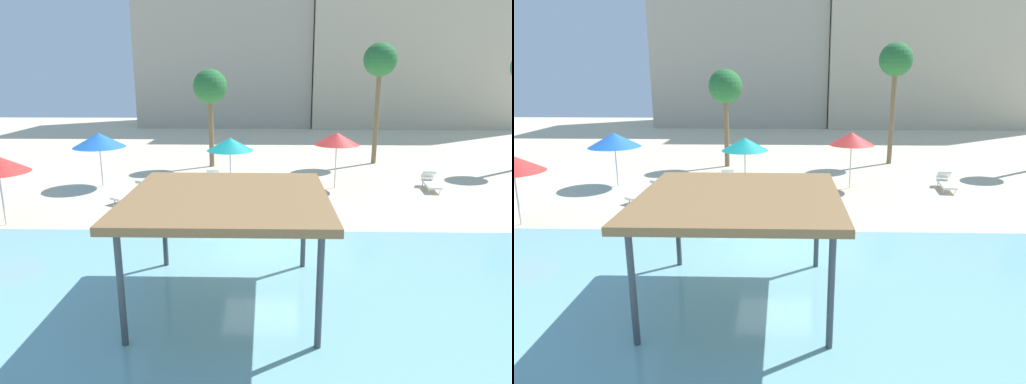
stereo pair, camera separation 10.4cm
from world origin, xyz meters
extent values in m
plane|color=beige|center=(0.00, 0.00, 0.00)|extent=(80.00, 80.00, 0.00)
cube|color=#7AB7C1|center=(0.00, -5.25, 0.02)|extent=(44.00, 13.50, 0.04)
cylinder|color=#42474C|center=(-2.72, -1.37, 1.24)|extent=(0.14, 0.14, 2.49)
cylinder|color=#42474C|center=(1.16, -1.37, 1.24)|extent=(0.14, 0.14, 2.49)
cylinder|color=#42474C|center=(-2.72, -5.25, 1.24)|extent=(0.14, 0.14, 2.49)
cylinder|color=#42474C|center=(1.16, -5.25, 1.24)|extent=(0.14, 0.14, 2.49)
cube|color=olive|center=(-0.78, -3.31, 2.58)|extent=(4.58, 4.58, 0.18)
cylinder|color=silver|center=(3.38, 7.67, 1.03)|extent=(0.06, 0.06, 2.07)
cone|color=red|center=(3.38, 7.67, 2.36)|extent=(2.10, 2.10, 0.58)
cylinder|color=silver|center=(-1.46, 6.24, 1.01)|extent=(0.06, 0.06, 2.02)
cone|color=teal|center=(-1.46, 6.24, 2.31)|extent=(2.05, 2.05, 0.56)
cylinder|color=silver|center=(-9.28, 2.04, 0.98)|extent=(0.06, 0.06, 1.95)
cylinder|color=silver|center=(-7.75, 7.74, 0.95)|extent=(0.06, 0.06, 1.90)
cone|color=blue|center=(-7.75, 7.74, 2.24)|extent=(2.45, 2.45, 0.67)
cylinder|color=white|center=(-5.82, 4.52, 0.11)|extent=(0.05, 0.05, 0.22)
cylinder|color=white|center=(-6.22, 4.77, 0.11)|extent=(0.05, 0.05, 0.22)
cylinder|color=white|center=(-5.05, 5.74, 0.11)|extent=(0.05, 0.05, 0.22)
cylinder|color=white|center=(-5.46, 6.00, 0.11)|extent=(0.05, 0.05, 0.22)
cube|color=white|center=(-5.64, 5.26, 0.27)|extent=(1.46, 1.85, 0.10)
cube|color=white|center=(-5.25, 5.89, 0.55)|extent=(0.78, 0.75, 0.40)
cylinder|color=white|center=(-1.96, 1.24, 0.11)|extent=(0.05, 0.05, 0.22)
cylinder|color=white|center=(-2.36, 1.51, 0.11)|extent=(0.05, 0.05, 0.22)
cylinder|color=white|center=(-1.16, 2.44, 0.11)|extent=(0.05, 0.05, 0.22)
cylinder|color=white|center=(-1.56, 2.70, 0.11)|extent=(0.05, 0.05, 0.22)
cube|color=white|center=(-1.76, 1.97, 0.27)|extent=(1.50, 1.83, 0.10)
cube|color=white|center=(-1.35, 2.59, 0.55)|extent=(0.78, 0.76, 0.40)
cylinder|color=white|center=(8.00, 6.70, 0.11)|extent=(0.05, 0.05, 0.22)
cylinder|color=white|center=(7.52, 6.76, 0.11)|extent=(0.05, 0.05, 0.22)
cylinder|color=white|center=(8.18, 8.13, 0.11)|extent=(0.05, 0.05, 0.22)
cylinder|color=white|center=(7.71, 8.19, 0.11)|extent=(0.05, 0.05, 0.22)
cube|color=white|center=(7.85, 7.45, 0.27)|extent=(0.82, 1.86, 0.10)
cube|color=white|center=(7.95, 8.18, 0.55)|extent=(0.66, 0.58, 0.40)
cylinder|color=white|center=(-2.20, 6.88, 0.11)|extent=(0.05, 0.05, 0.22)
cylinder|color=white|center=(-2.68, 6.86, 0.11)|extent=(0.05, 0.05, 0.22)
cylinder|color=white|center=(-2.24, 8.32, 0.11)|extent=(0.05, 0.05, 0.22)
cylinder|color=white|center=(-2.72, 8.30, 0.11)|extent=(0.05, 0.05, 0.22)
cube|color=white|center=(-2.46, 7.59, 0.27)|extent=(0.66, 1.82, 0.10)
cube|color=white|center=(-2.48, 8.33, 0.55)|extent=(0.62, 0.53, 0.40)
cylinder|color=brown|center=(-3.03, 12.52, 2.10)|extent=(0.28, 0.28, 4.20)
sphere|color=#286B33|center=(-3.03, 12.52, 4.55)|extent=(1.90, 1.90, 1.90)
cylinder|color=brown|center=(6.57, 13.64, 2.83)|extent=(0.28, 0.28, 5.65)
sphere|color=#286B33|center=(6.57, 13.64, 6.00)|extent=(1.90, 1.90, 1.90)
cube|color=#B2A893|center=(-3.97, 34.69, 7.82)|extent=(16.63, 9.13, 15.64)
cube|color=beige|center=(15.10, 35.19, 9.98)|extent=(21.31, 11.51, 19.97)
camera|label=1|loc=(0.11, -13.22, 5.41)|focal=31.72mm
camera|label=2|loc=(0.21, -13.22, 5.41)|focal=31.72mm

